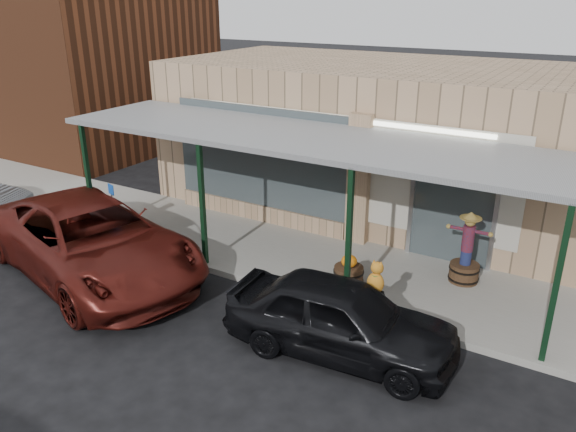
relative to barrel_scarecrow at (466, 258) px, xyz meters
The scene contains 10 objects.
ground 5.66m from the barrel_scarecrow, 129.77° to the right, with size 120.00×120.00×0.00m, color black.
sidewalk 3.72m from the barrel_scarecrow, 168.69° to the right, with size 40.00×3.20×0.15m, color gray.
storefront 5.45m from the barrel_scarecrow, 133.09° to the left, with size 12.00×6.25×4.20m.
awning 4.34m from the barrel_scarecrow, 168.10° to the right, with size 12.00×3.00×3.04m.
block_buildings_near 5.98m from the barrel_scarecrow, 108.03° to the left, with size 61.00×8.00×8.00m.
barrel_scarecrow is the anchor object (origin of this frame).
barrel_pumpkin 2.55m from the barrel_scarecrow, 145.82° to the right, with size 0.79×0.79×0.75m.
handicap_sign 8.81m from the barrel_scarecrow, 167.41° to the right, with size 0.27×0.09×1.31m.
parked_sedan 3.75m from the barrel_scarecrow, 109.95° to the right, with size 4.25×1.98×1.53m.
car_maroon 8.24m from the barrel_scarecrow, 153.33° to the right, with size 2.85×6.19×1.72m, color #511510.
Camera 1 is at (5.84, -6.99, 6.01)m, focal length 35.00 mm.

